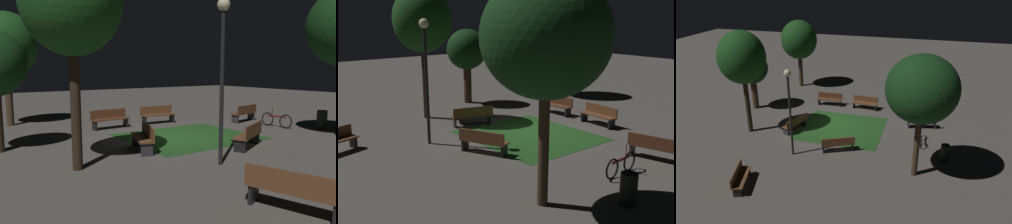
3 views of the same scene
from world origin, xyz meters
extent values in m
plane|color=#56514C|center=(0.00, 0.00, 0.00)|extent=(60.00, 60.00, 0.00)
cube|color=#23511E|center=(-0.60, 0.36, 0.01)|extent=(5.12, 4.46, 0.01)
cube|color=brown|center=(-1.31, -3.07, 0.45)|extent=(1.82, 0.58, 0.06)
cube|color=brown|center=(-1.32, -3.28, 0.68)|extent=(1.80, 0.16, 0.40)
cube|color=black|center=(-2.11, -3.03, 0.21)|extent=(0.10, 0.39, 0.42)
cube|color=black|center=(-0.51, -3.12, 0.21)|extent=(0.10, 0.39, 0.42)
cube|color=brown|center=(1.31, -3.07, 0.45)|extent=(1.82, 0.58, 0.06)
cube|color=brown|center=(1.32, -3.28, 0.68)|extent=(1.80, 0.16, 0.40)
cube|color=black|center=(0.51, -3.12, 0.21)|extent=(0.10, 0.39, 0.42)
cube|color=black|center=(2.11, -3.03, 0.21)|extent=(0.10, 0.39, 0.42)
cube|color=brown|center=(-5.36, -1.11, 0.45)|extent=(1.86, 0.86, 0.06)
cube|color=brown|center=(-5.41, -0.90, 0.68)|extent=(1.77, 0.45, 0.40)
cube|color=#2D2D33|center=(-4.58, -0.93, 0.21)|extent=(0.16, 0.39, 0.42)
cube|color=#2D2D33|center=(-6.14, -1.28, 0.21)|extent=(0.16, 0.39, 0.42)
cube|color=brown|center=(2.14, 7.25, 0.45)|extent=(1.00, 1.86, 0.06)
cube|color=brown|center=(2.34, 7.32, 0.68)|extent=(0.60, 1.73, 0.40)
cube|color=black|center=(2.38, 6.49, 0.21)|extent=(0.39, 0.19, 0.42)
cube|color=black|center=(1.90, 8.02, 0.21)|extent=(0.39, 0.19, 0.42)
cube|color=brown|center=(2.13, 1.33, 0.45)|extent=(1.02, 1.86, 0.06)
cube|color=brown|center=(1.93, 1.39, 0.68)|extent=(0.62, 1.73, 0.40)
cube|color=#2D2D33|center=(2.38, 2.09, 0.21)|extent=(0.39, 0.20, 0.42)
cube|color=#2D2D33|center=(1.88, 0.57, 0.21)|extent=(0.39, 0.20, 0.42)
cube|color=brown|center=(-1.16, 3.05, 0.45)|extent=(1.83, 1.20, 0.06)
cube|color=brown|center=(-1.24, 3.24, 0.68)|extent=(1.66, 0.81, 0.40)
cube|color=black|center=(-0.43, 3.39, 0.21)|extent=(0.23, 0.38, 0.42)
cube|color=black|center=(-1.88, 2.71, 0.21)|extent=(0.23, 0.38, 0.42)
cylinder|color=#423021|center=(-5.34, 4.20, 1.74)|extent=(0.28, 0.28, 3.48)
ellipsoid|color=#143816|center=(-5.34, 4.20, 4.36)|extent=(3.21, 3.21, 3.06)
cylinder|color=#423021|center=(6.25, -1.19, 1.17)|extent=(0.43, 0.43, 2.35)
ellipsoid|color=#143816|center=(6.25, -1.19, 2.94)|extent=(2.17, 2.17, 2.18)
cylinder|color=#2D2116|center=(4.67, 2.22, 1.93)|extent=(0.28, 0.28, 3.86)
ellipsoid|color=#194719|center=(4.67, 2.22, 4.60)|extent=(2.69, 2.69, 3.02)
cylinder|color=#423021|center=(5.02, -6.63, 1.55)|extent=(0.34, 0.34, 3.10)
ellipsoid|color=#194719|center=(5.02, -6.63, 3.90)|extent=(2.91, 2.91, 3.11)
cylinder|color=black|center=(1.05, 4.05, 2.19)|extent=(0.12, 0.12, 4.37)
sphere|color=#F4E5B2|center=(1.05, 4.05, 4.52)|extent=(0.36, 0.36, 0.36)
cylinder|color=black|center=(-6.75, 2.44, 0.43)|extent=(0.45, 0.45, 0.87)
torus|color=black|center=(-5.47, 1.42, 0.33)|extent=(0.11, 0.66, 0.66)
torus|color=black|center=(-5.40, 0.44, 0.33)|extent=(0.11, 0.66, 0.66)
cube|color=maroon|center=(-5.44, 0.93, 0.51)|extent=(0.12, 0.99, 0.08)
cylinder|color=maroon|center=(-5.42, 0.68, 0.73)|extent=(0.03, 0.03, 0.40)
camera|label=1|loc=(7.57, 11.01, 2.78)|focal=35.49mm
camera|label=2|loc=(-12.38, 11.10, 4.93)|focal=43.47mm
camera|label=3|loc=(-5.71, 17.88, 9.08)|focal=34.87mm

